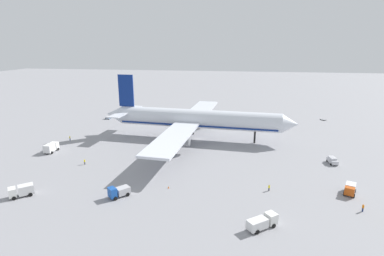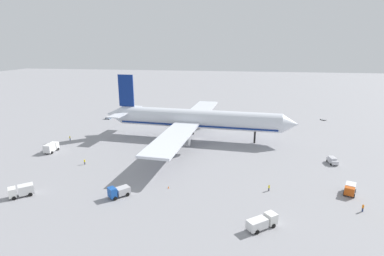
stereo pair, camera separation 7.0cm
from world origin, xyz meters
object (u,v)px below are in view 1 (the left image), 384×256
Objects in this scene: baggage_cart_0 at (108,118)px; ground_worker_1 at (85,162)px; service_truck_3 at (51,147)px; ground_worker_0 at (363,208)px; service_truck_4 at (22,190)px; service_truck_0 at (350,189)px; service_van at (332,160)px; ground_worker_2 at (269,188)px; traffic_cone_0 at (169,187)px; ground_worker_3 at (70,138)px; service_truck_1 at (262,222)px; airliner at (194,119)px; traffic_cone_1 at (268,115)px; service_truck_5 at (119,191)px; baggage_cart_1 at (323,120)px.

baggage_cart_0 is 56.83m from ground_worker_1.
ground_worker_1 is (16.23, -8.16, -0.78)m from service_truck_3.
service_truck_4 is at bearing -175.68° from ground_worker_0.
service_truck_0 reaches higher than ground_worker_1.
service_van is at bearing 87.74° from ground_worker_0.
ground_worker_2 is 2.93× the size of traffic_cone_0.
service_truck_0 is 3.03× the size of ground_worker_1.
service_truck_4 is 42.83m from ground_worker_3.
service_truck_0 is 18.92m from ground_worker_2.
service_truck_3 is 45.96m from baggage_cart_0.
service_truck_0 is 2.84× the size of ground_worker_0.
service_truck_1 is 80.61m from ground_worker_3.
airliner is 49.87m from service_truck_3.
service_van is 2.75× the size of ground_worker_2.
airliner is at bearing 57.11° from service_truck_4.
ground_worker_2 is 0.92× the size of ground_worker_3.
ground_worker_2 is at bearing -8.97° from ground_worker_1.
traffic_cone_0 is at bearing 175.03° from ground_worker_0.
traffic_cone_1 is at bearing 41.73° from service_truck_3.
service_van is at bearing 9.95° from ground_worker_1.
service_truck_5 is 2.88× the size of ground_worker_0.
service_van is 89.79m from ground_worker_3.
airliner reaches higher than service_truck_0.
service_truck_3 is 116.45m from baggage_cart_1.
service_truck_4 is at bearing -163.85° from traffic_cone_0.
service_truck_5 is 9.25× the size of traffic_cone_1.
airliner is at bearing 47.15° from ground_worker_1.
ground_worker_0 is 19.95m from ground_worker_2.
traffic_cone_1 is at bearing 55.70° from airliner.
baggage_cart_0 is at bearing 145.63° from service_truck_0.
ground_worker_2 reaches higher than baggage_cart_0.
ground_worker_2 is (69.94, -62.38, 0.10)m from baggage_cart_0.
ground_worker_3 is (-88.30, 27.22, -0.43)m from service_truck_0.
traffic_cone_0 is (45.10, -31.52, -0.62)m from ground_worker_3.
airliner is 14.27× the size of service_truck_3.
traffic_cone_0 is at bearing 16.15° from service_truck_4.
traffic_cone_1 is at bearing 166.20° from baggage_cart_1.
ground_worker_3 is at bearing 145.05° from traffic_cone_0.
service_truck_5 is 1.82× the size of baggage_cart_1.
service_truck_4 reaches higher than ground_worker_0.
ground_worker_2 is at bearing 14.04° from service_truck_5.
traffic_cone_1 is (30.30, 85.68, 0.00)m from traffic_cone_0.
service_truck_5 is (-53.61, -10.36, 0.02)m from service_truck_0.
traffic_cone_0 is (45.58, -65.01, -0.44)m from baggage_cart_0.
traffic_cone_1 is (8.47, 99.09, -1.10)m from service_truck_1.
service_van is (1.14, 19.33, -0.29)m from service_truck_0.
ground_worker_3 is (-100.22, -48.06, 0.63)m from baggage_cart_1.
traffic_cone_0 is (32.84, 9.51, -1.20)m from service_truck_4.
baggage_cart_0 is (-1.21, 45.93, -0.89)m from service_truck_3.
service_truck_4 is 1.95× the size of baggage_cart_1.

